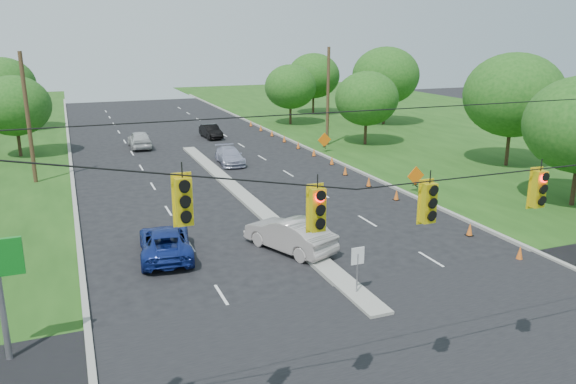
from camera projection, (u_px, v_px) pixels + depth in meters
name	position (u px, v px, depth m)	size (l,w,h in m)	color
ground	(451.00, 378.00, 16.99)	(160.00, 160.00, 0.00)	black
cross_street	(451.00, 378.00, 16.99)	(160.00, 14.00, 0.02)	black
curb_left	(72.00, 180.00, 40.26)	(0.25, 110.00, 0.16)	gray
curb_right	(327.00, 158.00, 47.42)	(0.25, 110.00, 0.16)	gray
median	(244.00, 198.00, 35.78)	(1.00, 34.00, 0.18)	gray
median_sign	(358.00, 262.00, 21.96)	(0.55, 0.06, 2.05)	gray
signal_span	(488.00, 234.00, 14.73)	(25.60, 0.32, 9.00)	#422D1C
utility_pole_far_left	(28.00, 119.00, 38.19)	(0.28, 0.28, 9.00)	#422D1C
utility_pole_far_right	(328.00, 97.00, 51.53)	(0.28, 0.28, 9.00)	#422D1C
cone_1	(520.00, 253.00, 25.81)	(0.32, 0.32, 0.70)	orange
cone_2	(470.00, 229.00, 28.95)	(0.32, 0.32, 0.70)	orange
cone_3	(430.00, 210.00, 32.08)	(0.32, 0.32, 0.70)	orange
cone_4	(396.00, 195.00, 35.21)	(0.32, 0.32, 0.70)	orange
cone_5	(369.00, 182.00, 38.35)	(0.32, 0.32, 0.70)	orange
cone_6	(345.00, 170.00, 41.48)	(0.32, 0.32, 0.70)	orange
cone_7	(332.00, 160.00, 44.82)	(0.32, 0.32, 0.70)	orange
cone_8	(314.00, 152.00, 47.96)	(0.32, 0.32, 0.70)	orange
cone_9	(298.00, 145.00, 51.09)	(0.32, 0.32, 0.70)	orange
cone_10	(284.00, 139.00, 54.22)	(0.32, 0.32, 0.70)	orange
cone_11	(272.00, 133.00, 57.36)	(0.32, 0.32, 0.70)	orange
cone_12	(261.00, 128.00, 60.49)	(0.32, 0.32, 0.70)	orange
cone_13	(251.00, 123.00, 63.62)	(0.32, 0.32, 0.70)	orange
work_sign_1	(416.00, 177.00, 36.63)	(1.27, 0.58, 1.37)	black
work_sign_2	(324.00, 141.00, 49.16)	(1.27, 0.58, 1.37)	black
tree_5	(14.00, 106.00, 46.66)	(5.88, 5.88, 6.86)	black
tree_6	(2.00, 85.00, 59.21)	(6.72, 6.72, 7.84)	black
tree_8	(513.00, 95.00, 42.97)	(7.56, 7.56, 8.82)	black
tree_9	(367.00, 99.00, 51.92)	(5.88, 5.88, 6.86)	black
tree_10	(386.00, 76.00, 63.37)	(7.56, 7.56, 8.82)	black
tree_11	(314.00, 76.00, 71.97)	(6.72, 6.72, 7.84)	black
tree_12	(290.00, 87.00, 63.75)	(5.88, 5.88, 6.86)	black
white_sedan	(290.00, 234.00, 26.89)	(1.71, 4.90, 1.61)	#B2A7A3
blue_pickup	(165.00, 242.00, 26.18)	(2.30, 4.99, 1.39)	navy
silver_car_far	(230.00, 156.00, 45.02)	(1.83, 4.51, 1.31)	#999AB4
silver_car_oncoming	(140.00, 139.00, 51.39)	(1.87, 4.64, 1.58)	silver
dark_car_receding	(211.00, 131.00, 56.37)	(1.42, 4.06, 1.34)	black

